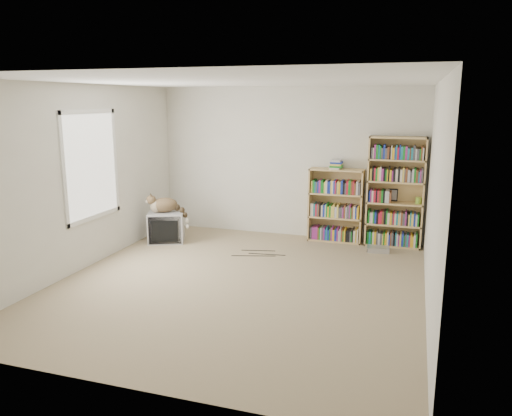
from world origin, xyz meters
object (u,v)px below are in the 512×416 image
(crt_tv, at_px, (166,227))
(bookcase_tall, at_px, (395,195))
(bookcase_short, at_px, (336,208))
(cat, at_px, (167,207))
(dvd_player, at_px, (378,249))

(crt_tv, distance_m, bookcase_tall, 3.72)
(bookcase_tall, distance_m, bookcase_short, 0.97)
(crt_tv, relative_size, cat, 0.98)
(crt_tv, xyz_separation_m, cat, (0.04, -0.00, 0.33))
(bookcase_tall, bearing_deg, crt_tv, -166.06)
(cat, height_order, bookcase_short, bookcase_short)
(bookcase_tall, height_order, bookcase_short, bookcase_tall)
(cat, distance_m, dvd_player, 3.42)
(crt_tv, distance_m, bookcase_short, 2.80)
(cat, bearing_deg, crt_tv, 134.77)
(bookcase_tall, bearing_deg, bookcase_short, 179.89)
(cat, distance_m, bookcase_short, 2.75)
(crt_tv, distance_m, cat, 0.34)
(bookcase_tall, xyz_separation_m, bookcase_short, (-0.93, 0.00, -0.28))
(cat, bearing_deg, dvd_player, -30.90)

